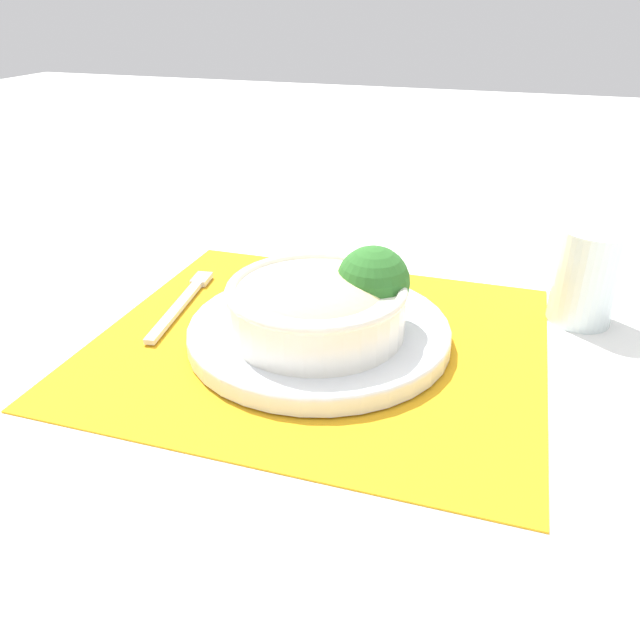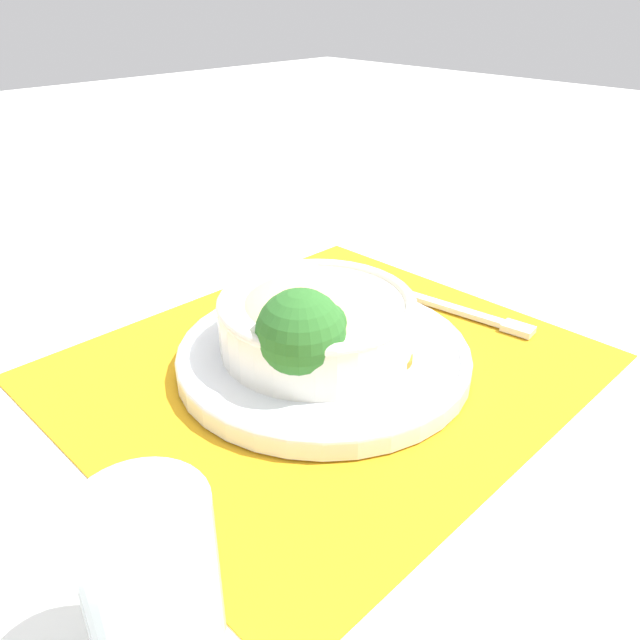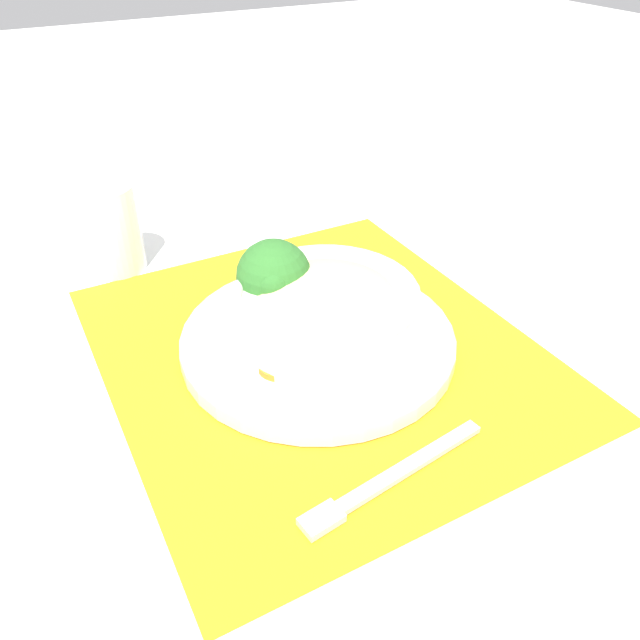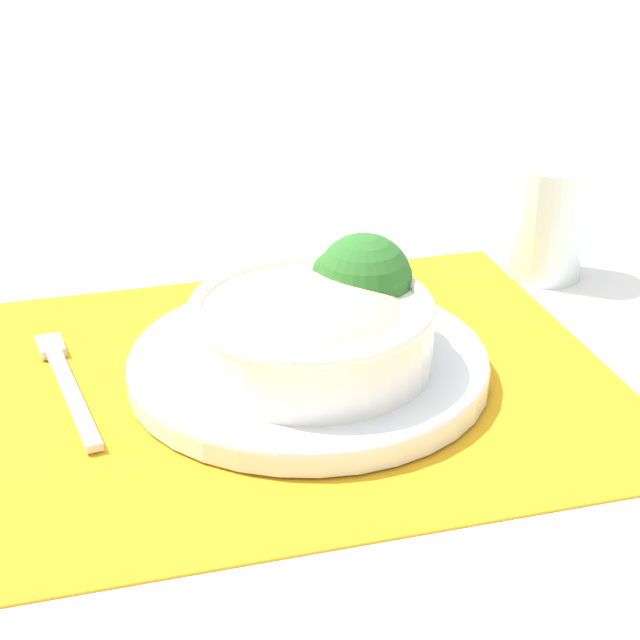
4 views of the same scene
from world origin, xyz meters
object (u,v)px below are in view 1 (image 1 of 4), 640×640
at_px(bowl, 319,304).
at_px(water_glass, 585,282).
at_px(broccoli_floret, 372,282).
at_px(fork, 186,298).

relative_size(bowl, water_glass, 1.71).
xyz_separation_m(bowl, broccoli_floret, (0.05, 0.03, 0.02)).
bearing_deg(bowl, broccoli_floret, 34.96).
height_order(broccoli_floret, fork, broccoli_floret).
relative_size(broccoli_floret, water_glass, 0.80).
bearing_deg(fork, water_glass, 4.38).
bearing_deg(water_glass, fork, -167.30).
height_order(bowl, broccoli_floret, broccoli_floret).
distance_m(broccoli_floret, water_glass, 0.25).
bearing_deg(bowl, fork, 164.66).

